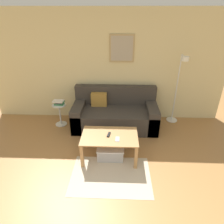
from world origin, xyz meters
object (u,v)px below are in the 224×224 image
object	(u,v)px
coffee_table	(110,140)
remote_control	(109,135)
book_stack	(59,102)
cell_phone	(117,139)
storage_bin	(111,150)
couch	(115,114)
side_table	(60,113)
floor_lamp	(178,87)

from	to	relation	value
coffee_table	remote_control	distance (m)	0.10
book_stack	cell_phone	world-z (taller)	book_stack
storage_bin	remote_control	bearing A→B (deg)	-155.81
remote_control	cell_phone	distance (m)	0.20
cell_phone	couch	bearing A→B (deg)	94.08
side_table	book_stack	distance (m)	0.27
coffee_table	cell_phone	world-z (taller)	cell_phone
floor_lamp	book_stack	size ratio (longest dim) A/B	6.36
storage_bin	cell_phone	bearing A→B (deg)	-48.47
couch	remote_control	world-z (taller)	couch
coffee_table	book_stack	size ratio (longest dim) A/B	3.90
storage_bin	side_table	xyz separation A→B (m)	(-1.25, 1.12, 0.19)
couch	side_table	xyz separation A→B (m)	(-1.30, -0.01, 0.01)
couch	side_table	world-z (taller)	couch
coffee_table	side_table	xyz separation A→B (m)	(-1.24, 1.15, -0.08)
couch	book_stack	size ratio (longest dim) A/B	7.42
cell_phone	book_stack	bearing A→B (deg)	137.73
coffee_table	book_stack	distance (m)	1.71
storage_bin	cell_phone	world-z (taller)	cell_phone
book_stack	cell_phone	xyz separation A→B (m)	(1.37, -1.27, -0.10)
floor_lamp	remote_control	bearing A→B (deg)	-138.70
couch	storage_bin	bearing A→B (deg)	-92.47
couch	coffee_table	distance (m)	1.17
side_table	remote_control	size ratio (longest dim) A/B	3.50
couch	storage_bin	world-z (taller)	couch
side_table	cell_phone	xyz separation A→B (m)	(1.38, -1.26, 0.17)
coffee_table	side_table	distance (m)	1.69
remote_control	storage_bin	bearing A→B (deg)	34.84
couch	book_stack	world-z (taller)	couch
side_table	remote_control	bearing A→B (deg)	-42.83
side_table	remote_control	xyz separation A→B (m)	(1.22, -1.13, 0.18)
couch	remote_control	distance (m)	1.16
cell_phone	coffee_table	bearing A→B (deg)	143.66
side_table	book_stack	world-z (taller)	book_stack
coffee_table	side_table	world-z (taller)	side_table
storage_bin	couch	bearing A→B (deg)	87.53
couch	floor_lamp	distance (m)	1.56
couch	floor_lamp	size ratio (longest dim) A/B	1.17
coffee_table	remote_control	world-z (taller)	remote_control
book_stack	cell_phone	bearing A→B (deg)	-42.86
floor_lamp	cell_phone	size ratio (longest dim) A/B	11.73
coffee_table	cell_phone	xyz separation A→B (m)	(0.14, -0.11, 0.09)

